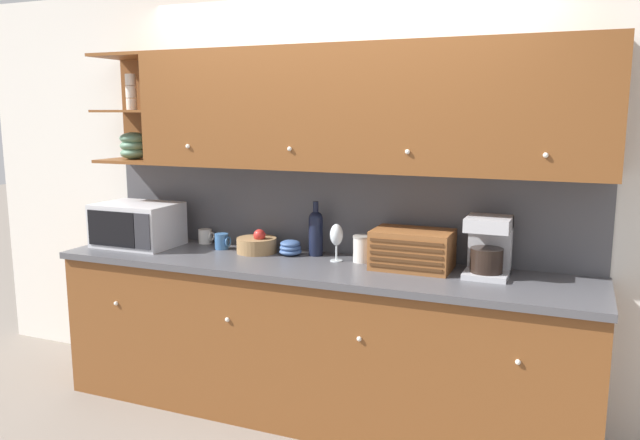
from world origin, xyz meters
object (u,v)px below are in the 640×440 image
Objects in this scene: wine_bottle at (316,231)px; coffee_maker at (488,246)px; bowl_stack_on_counter at (290,248)px; fruit_basket at (257,244)px; microwave at (137,225)px; bread_box at (412,249)px; wine_glass at (336,236)px; mug at (222,241)px; mug_blue_second at (206,236)px; storage_canister at (362,249)px.

coffee_maker is at bearing -4.97° from wine_bottle.
fruit_basket is at bearing -175.37° from bowl_stack_on_counter.
fruit_basket is at bearing 8.13° from microwave.
bread_box is at bearing 2.98° from microwave.
fruit_basket is at bearing 177.85° from wine_glass.
mug is 0.64m from wine_bottle.
bread_box is (1.82, 0.09, -0.03)m from microwave.
coffee_maker is at bearing 0.11° from wine_glass.
mug_blue_second is 0.23× the size of bread_box.
wine_glass reaches higher than fruit_basket.
coffee_maker is (2.23, 0.10, 0.02)m from microwave.
fruit_basket reaches higher than mug.
bowl_stack_on_counter is at bearing 7.38° from microwave.
mug is 0.48m from bowl_stack_on_counter.
bread_box is (0.63, -0.09, -0.04)m from wine_bottle.
mug_blue_second is at bearing 165.66° from fruit_basket.
mug_blue_second is 1.00× the size of mug.
wine_glass is 0.17m from storage_canister.
mug_blue_second is at bearing 32.17° from microwave.
storage_canister is (1.14, -0.10, 0.03)m from mug_blue_second.
mug is 0.40× the size of fruit_basket.
storage_canister reaches higher than mug_blue_second.
mug_blue_second is 0.83m from wine_bottle.
microwave is at bearing -147.83° from mug_blue_second.
wine_glass is (1.36, 0.10, 0.01)m from microwave.
storage_canister reaches higher than mug.
bowl_stack_on_counter is at bearing -179.86° from storage_canister.
bread_box is at bearing -2.99° from bowl_stack_on_counter.
bowl_stack_on_counter is 0.19m from wine_bottle.
microwave is at bearing -167.99° from mug.
bowl_stack_on_counter is at bearing 1.77° from mug.
coffee_maker is (1.19, -0.04, 0.12)m from bowl_stack_on_counter.
mug_blue_second is 0.31× the size of coffee_maker.
mug_blue_second is at bearing 175.18° from storage_canister.
fruit_basket is 0.57× the size of bread_box.
microwave is 0.83m from fruit_basket.
microwave is 1.06m from bowl_stack_on_counter.
coffee_maker is (1.67, -0.02, 0.11)m from mug.
wine_glass is 0.69× the size of coffee_maker.
bread_box is at bearing -7.64° from storage_canister.
fruit_basket is 0.39m from wine_bottle.
microwave is 2.07× the size of fruit_basket.
storage_canister is (0.47, 0.00, 0.03)m from bowl_stack_on_counter.
bowl_stack_on_counter is 0.42× the size of wine_bottle.
microwave is 1.54× the size of wine_bottle.
wine_bottle reaches higher than wine_glass.
mug is at bearing -173.74° from wine_bottle.
wine_glass reaches higher than mug_blue_second.
fruit_basket is (0.82, 0.12, -0.09)m from microwave.
wine_bottle is (0.37, 0.07, 0.10)m from fruit_basket.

